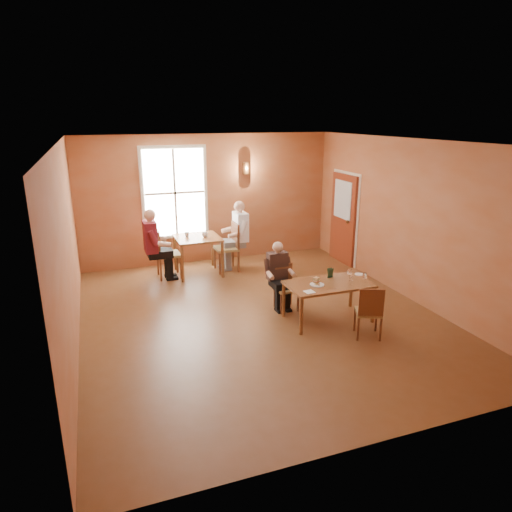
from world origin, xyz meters
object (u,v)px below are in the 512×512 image
object	(u,v)px
main_table	(328,301)
chair_diner_main	(286,288)
diner_main	(287,279)
diner_white	(227,238)
chair_diner_white	(226,247)
second_table	(198,255)
chair_empty	(368,311)
chair_diner_maroon	(169,253)
diner_maroon	(167,244)

from	to	relation	value
main_table	chair_diner_main	xyz separation A→B (m)	(-0.50, 0.65, 0.07)
main_table	diner_main	xyz separation A→B (m)	(-0.50, 0.62, 0.26)
diner_main	diner_white	size ratio (longest dim) A/B	0.79
chair_diner_main	diner_main	size ratio (longest dim) A/B	0.69
chair_diner_white	second_table	bearing A→B (deg)	90.00
chair_diner_white	chair_diner_main	bearing A→B (deg)	-170.74
chair_empty	diner_main	bearing A→B (deg)	142.85
main_table	chair_diner_maroon	bearing A→B (deg)	125.20
chair_diner_white	diner_white	bearing A→B (deg)	-90.00
chair_diner_main	diner_white	bearing A→B (deg)	-81.42
diner_main	diner_white	xyz separation A→B (m)	(-0.37, 2.50, 0.16)
chair_empty	diner_maroon	xyz separation A→B (m)	(-2.53, 3.89, 0.31)
chair_diner_main	diner_white	world-z (taller)	diner_white
chair_diner_main	chair_diner_white	world-z (taller)	chair_diner_white
chair_diner_main	diner_maroon	world-z (taller)	diner_maroon
second_table	chair_diner_white	distance (m)	0.66
chair_empty	chair_diner_white	size ratio (longest dim) A/B	0.79
chair_diner_white	diner_maroon	distance (m)	1.35
main_table	chair_diner_maroon	distance (m)	3.83
chair_diner_main	chair_diner_maroon	world-z (taller)	chair_diner_maroon
chair_diner_white	diner_maroon	world-z (taller)	diner_maroon
chair_diner_white	diner_white	distance (m)	0.21
chair_diner_maroon	second_table	bearing A→B (deg)	90.00
main_table	chair_diner_main	bearing A→B (deg)	127.57
chair_diner_white	diner_maroon	bearing A→B (deg)	90.00
chair_diner_main	diner_main	world-z (taller)	diner_main
diner_main	second_table	distance (m)	2.72
main_table	diner_main	size ratio (longest dim) A/B	1.21
chair_empty	second_table	xyz separation A→B (m)	(-1.85, 3.89, -0.01)
second_table	chair_diner_maroon	size ratio (longest dim) A/B	0.89
diner_main	chair_empty	size ratio (longest dim) A/B	1.36
second_table	chair_empty	bearing A→B (deg)	-64.53
chair_diner_maroon	diner_maroon	world-z (taller)	diner_maroon
diner_maroon	chair_diner_main	bearing A→B (deg)	35.02
chair_empty	diner_maroon	size ratio (longest dim) A/B	0.58
diner_main	chair_diner_maroon	xyz separation A→B (m)	(-1.70, 2.50, -0.05)
main_table	diner_white	xyz separation A→B (m)	(-0.87, 3.12, 0.42)
diner_main	chair_diner_white	xyz separation A→B (m)	(-0.40, 2.50, -0.05)
chair_diner_main	chair_diner_maroon	size ratio (longest dim) A/B	0.76
diner_maroon	main_table	bearing A→B (deg)	35.56
chair_diner_white	diner_maroon	xyz separation A→B (m)	(-1.33, 0.00, 0.20)
second_table	chair_diner_maroon	world-z (taller)	chair_diner_maroon
chair_diner_main	chair_empty	world-z (taller)	chair_empty
main_table	chair_diner_white	size ratio (longest dim) A/B	1.31
chair_diner_main	main_table	bearing A→B (deg)	127.57
diner_main	chair_diner_maroon	size ratio (longest dim) A/B	1.10
chair_diner_maroon	diner_maroon	distance (m)	0.21
main_table	chair_diner_white	distance (m)	3.26
chair_diner_maroon	diner_maroon	size ratio (longest dim) A/B	0.72
chair_diner_main	chair_diner_maroon	xyz separation A→B (m)	(-1.70, 2.47, 0.13)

